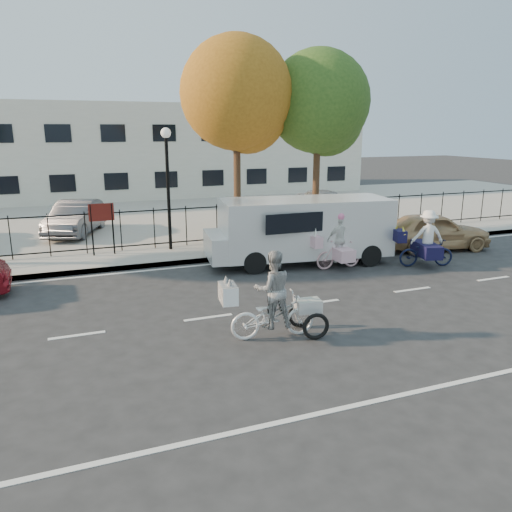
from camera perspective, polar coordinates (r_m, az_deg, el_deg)
name	(u,v)px	position (r m, az deg, el deg)	size (l,w,h in m)	color
ground	(208,318)	(12.20, -5.48, -7.03)	(120.00, 120.00, 0.00)	#333334
road_markings	(208,318)	(12.19, -5.48, -7.01)	(60.00, 9.52, 0.01)	silver
curb	(167,264)	(16.86, -10.16, -0.88)	(60.00, 0.10, 0.15)	#A8A399
sidewalk	(161,256)	(17.86, -10.82, -0.05)	(60.00, 2.20, 0.15)	#A8A399
parking_lot	(128,216)	(26.50, -14.37, 4.40)	(60.00, 15.60, 0.15)	#A8A399
iron_fence	(154,228)	(18.74, -11.55, 3.17)	(58.00, 0.06, 1.50)	black
building	(107,151)	(36.12, -16.67, 11.45)	(34.00, 10.00, 6.00)	silver
lamppost	(167,167)	(18.15, -10.11, 9.94)	(0.36, 0.36, 4.33)	black
street_sign	(102,219)	(18.05, -17.22, 4.07)	(0.85, 0.06, 1.80)	black
zebra_trike	(273,304)	(10.81, 1.96, -5.55)	(2.29, 0.99, 1.95)	white
unicorn_bike	(338,248)	(16.36, 9.37, 0.90)	(1.82, 1.26, 1.86)	#DCA7AC
bull_bike	(426,244)	(17.34, 18.85, 1.29)	(2.09, 1.47, 1.88)	black
white_van	(302,228)	(16.81, 5.29, 3.19)	(6.37, 2.81, 2.18)	silver
gold_sedan	(434,231)	(19.94, 19.64, 2.71)	(1.67, 4.15, 1.41)	tan
lot_car_c	(76,218)	(22.19, -19.88, 4.15)	(1.47, 4.20, 1.39)	#4B4C53
lot_car_d	(326,203)	(25.37, 7.96, 6.03)	(1.63, 4.04, 1.38)	#919498
tree_mid	(239,99)	(20.06, -1.91, 17.49)	(4.32, 4.32, 7.92)	#442D1D
tree_east	(321,107)	(21.23, 7.40, 16.56)	(4.13, 4.13, 7.58)	#442D1D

